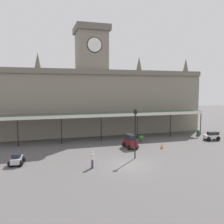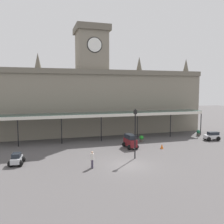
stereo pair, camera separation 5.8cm
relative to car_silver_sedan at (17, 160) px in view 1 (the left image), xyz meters
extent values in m
plane|color=#504D4D|center=(10.86, -3.37, -0.50)|extent=(140.00, 140.00, 0.00)
cube|color=gray|center=(10.86, 14.67, 4.86)|extent=(38.42, 5.73, 10.72)
cube|color=#6C6558|center=(10.86, 11.66, 9.82)|extent=(38.42, 0.30, 0.80)
cube|color=gray|center=(10.86, 14.67, 13.31)|extent=(4.80, 4.80, 6.18)
cube|color=#665F53|center=(10.86, 14.67, 16.90)|extent=(5.50, 5.50, 1.00)
cylinder|color=white|center=(10.86, 12.21, 14.05)|extent=(2.20, 0.12, 2.20)
cylinder|color=black|center=(10.86, 12.25, 14.05)|extent=(2.46, 0.06, 2.46)
cone|color=#5F594E|center=(2.22, 14.67, 11.52)|extent=(1.10, 1.10, 2.60)
cone|color=#5F594E|center=(19.51, 14.67, 11.52)|extent=(1.10, 1.10, 2.60)
cone|color=#5F594E|center=(29.07, 14.67, 11.52)|extent=(1.10, 1.10, 2.60)
cube|color=#38564C|center=(10.86, 9.61, 3.48)|extent=(34.16, 3.20, 0.16)
cube|color=silver|center=(10.86, 8.01, 3.28)|extent=(34.16, 0.12, 0.44)
cylinder|color=black|center=(-0.52, 8.16, 1.45)|extent=(0.14, 0.14, 3.90)
cylinder|color=black|center=(5.17, 8.16, 1.45)|extent=(0.14, 0.14, 3.90)
cylinder|color=black|center=(10.86, 8.16, 1.45)|extent=(0.14, 0.14, 3.90)
cylinder|color=black|center=(16.56, 8.16, 1.45)|extent=(0.14, 0.14, 3.90)
cylinder|color=black|center=(22.25, 8.16, 1.45)|extent=(0.14, 0.14, 3.90)
cylinder|color=black|center=(27.94, 8.16, 1.45)|extent=(0.14, 0.14, 3.90)
cube|color=#B2B5BA|center=(0.00, 0.01, 0.02)|extent=(1.08, 2.13, 0.50)
cube|color=#1E232B|center=(0.00, -0.04, 0.48)|extent=(0.91, 1.17, 0.42)
sphere|color=black|center=(-0.37, 0.72, -0.18)|extent=(0.64, 0.64, 0.64)
sphere|color=black|center=(0.51, 0.64, -0.18)|extent=(0.64, 0.64, 0.64)
sphere|color=black|center=(-0.50, -0.62, -0.18)|extent=(0.64, 0.64, 0.64)
sphere|color=black|center=(0.37, -0.71, -0.18)|extent=(0.64, 0.64, 0.64)
cube|color=silver|center=(26.84, 4.05, 0.04)|extent=(2.33, 1.14, 0.55)
cube|color=#1E232B|center=(27.04, 4.03, 0.54)|extent=(1.63, 0.99, 0.45)
sphere|color=black|center=(26.03, 3.69, -0.18)|extent=(0.64, 0.64, 0.64)
sphere|color=black|center=(26.12, 4.58, -0.18)|extent=(0.64, 0.64, 0.64)
sphere|color=black|center=(27.57, 3.52, -0.18)|extent=(0.64, 0.64, 0.64)
sphere|color=black|center=(27.66, 4.41, -0.18)|extent=(0.64, 0.64, 0.64)
cube|color=maroon|center=(13.49, 3.13, 0.24)|extent=(1.08, 2.45, 0.95)
cube|color=#1E232B|center=(13.49, 3.18, 0.99)|extent=(1.00, 1.95, 0.55)
sphere|color=black|center=(14.01, 2.30, -0.18)|extent=(0.64, 0.64, 0.64)
sphere|color=black|center=(13.06, 2.25, -0.18)|extent=(0.64, 0.64, 0.64)
sphere|color=black|center=(13.92, 4.00, -0.18)|extent=(0.64, 0.64, 0.64)
sphere|color=black|center=(12.97, 3.95, -0.18)|extent=(0.64, 0.64, 0.64)
cylinder|color=#3F384C|center=(7.14, -3.07, -0.09)|extent=(0.17, 0.17, 0.82)
cylinder|color=#3F384C|center=(7.14, -3.29, -0.09)|extent=(0.17, 0.17, 0.82)
cylinder|color=silver|center=(7.14, -3.18, 0.63)|extent=(0.34, 0.34, 0.62)
sphere|color=tan|center=(7.14, -3.18, 1.05)|extent=(0.23, 0.23, 0.23)
cylinder|color=black|center=(12.32, -1.39, 1.97)|extent=(0.13, 0.13, 4.94)
cube|color=black|center=(12.32, -1.39, 4.66)|extent=(0.30, 0.30, 0.44)
sphere|color=black|center=(12.32, -1.39, 4.94)|extent=(0.14, 0.14, 0.14)
cone|color=orange|center=(17.27, 1.66, -0.20)|extent=(0.40, 0.40, 0.60)
cylinder|color=#47423D|center=(27.07, 7.55, -0.29)|extent=(0.56, 0.56, 0.42)
sphere|color=#205F41|center=(27.07, 7.55, 0.16)|extent=(0.60, 0.60, 0.60)
cylinder|color=#47423D|center=(16.28, 5.90, -0.29)|extent=(0.56, 0.56, 0.42)
sphere|color=#1F8325|center=(16.28, 5.90, 0.16)|extent=(0.60, 0.60, 0.60)
camera|label=1|loc=(2.49, -25.43, 7.19)|focal=38.43mm
camera|label=2|loc=(2.54, -25.45, 7.19)|focal=38.43mm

